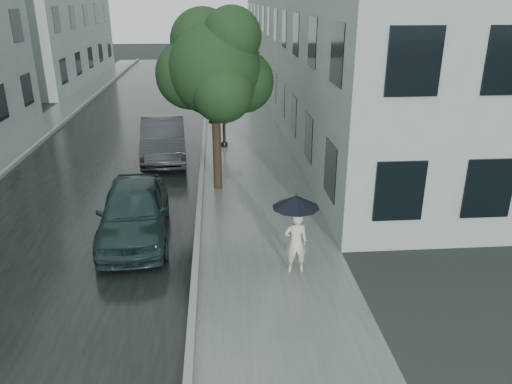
{
  "coord_description": "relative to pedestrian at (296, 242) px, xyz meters",
  "views": [
    {
      "loc": [
        -0.97,
        -9.23,
        5.93
      ],
      "look_at": [
        -0.05,
        2.45,
        1.3
      ],
      "focal_mm": 35.0,
      "sensor_mm": 36.0,
      "label": 1
    }
  ],
  "objects": [
    {
      "name": "pedestrian",
      "position": [
        0.0,
        0.0,
        0.0
      ],
      "size": [
        0.55,
        0.38,
        1.47
      ],
      "primitive_type": "imported",
      "rotation": [
        0.0,
        0.0,
        3.19
      ],
      "color": "beige",
      "rests_on": "sidewalk"
    },
    {
      "name": "street_tree",
      "position": [
        -1.72,
        5.63,
        3.15
      ],
      "size": [
        3.7,
        3.36,
        5.69
      ],
      "color": "#332619",
      "rests_on": "ground"
    },
    {
      "name": "car_far",
      "position": [
        -3.79,
        8.98,
        0.03
      ],
      "size": [
        2.02,
        4.78,
        1.53
      ],
      "primitive_type": "imported",
      "rotation": [
        0.0,
        0.0,
        0.09
      ],
      "color": "#25272A",
      "rests_on": "ground"
    },
    {
      "name": "kerb_far",
      "position": [
        -9.29,
        11.29,
        -0.67
      ],
      "size": [
        0.15,
        60.0,
        0.15
      ],
      "primitive_type": "cube",
      "color": "slate",
      "rests_on": "ground"
    },
    {
      "name": "asphalt_road",
      "position": [
        -5.79,
        11.29,
        -0.74
      ],
      "size": [
        6.85,
        60.0,
        0.0
      ],
      "primitive_type": "cube",
      "color": "black",
      "rests_on": "ground"
    },
    {
      "name": "sidewalk",
      "position": [
        -0.46,
        11.29,
        -0.74
      ],
      "size": [
        3.5,
        60.0,
        0.01
      ],
      "primitive_type": "cube",
      "color": "slate",
      "rests_on": "ground"
    },
    {
      "name": "car_near",
      "position": [
        -3.91,
        2.1,
        -0.0
      ],
      "size": [
        2.05,
        4.42,
        1.46
      ],
      "primitive_type": "imported",
      "rotation": [
        0.0,
        0.0,
        0.08
      ],
      "color": "#192A2B",
      "rests_on": "ground"
    },
    {
      "name": "sidewalk_far",
      "position": [
        -10.21,
        11.29,
        -0.74
      ],
      "size": [
        1.7,
        60.0,
        0.01
      ],
      "primitive_type": "cube",
      "color": "#4C5451",
      "rests_on": "ground"
    },
    {
      "name": "lamp_post",
      "position": [
        -1.56,
        10.27,
        2.22
      ],
      "size": [
        0.82,
        0.46,
        5.17
      ],
      "rotation": [
        0.0,
        0.0,
        0.3
      ],
      "color": "black",
      "rests_on": "ground"
    },
    {
      "name": "kerb_near",
      "position": [
        -2.29,
        11.29,
        -0.67
      ],
      "size": [
        0.15,
        60.0,
        0.15
      ],
      "primitive_type": "cube",
      "color": "slate",
      "rests_on": "ground"
    },
    {
      "name": "building_far_b",
      "position": [
        -14.49,
        29.29,
        3.26
      ],
      "size": [
        7.02,
        18.0,
        8.0
      ],
      "color": "#909D99",
      "rests_on": "ground"
    },
    {
      "name": "umbrella",
      "position": [
        -0.03,
        -0.01,
        1.0
      ],
      "size": [
        1.05,
        1.05,
        1.0
      ],
      "rotation": [
        0.0,
        0.0,
        -0.0
      ],
      "color": "black",
      "rests_on": "ground"
    },
    {
      "name": "building_near",
      "position": [
        4.76,
        18.79,
        3.76
      ],
      "size": [
        7.02,
        36.0,
        9.0
      ],
      "color": "#909D99",
      "rests_on": "ground"
    },
    {
      "name": "ground",
      "position": [
        -0.71,
        -0.71,
        -0.74
      ],
      "size": [
        120.0,
        120.0,
        0.0
      ],
      "primitive_type": "plane",
      "color": "black",
      "rests_on": "ground"
    }
  ]
}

